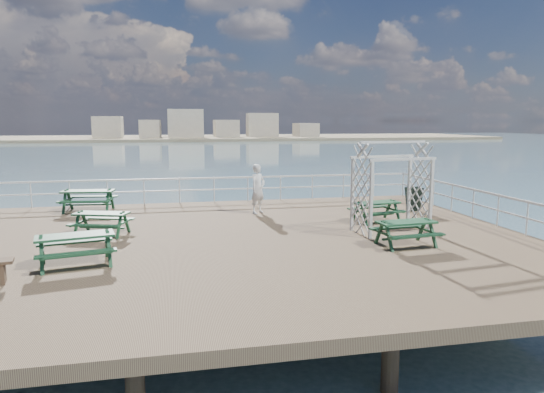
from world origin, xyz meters
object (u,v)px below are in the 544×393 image
at_px(picnic_table_a, 88,196).
at_px(picnic_table_c, 377,207).
at_px(picnic_table_d, 75,243).
at_px(person, 258,189).
at_px(trellis_arbor, 391,192).
at_px(picnic_table_b, 102,219).
at_px(picnic_table_e, 406,228).

relative_size(picnic_table_a, picnic_table_c, 1.15).
relative_size(picnic_table_d, person, 1.09).
distance_m(trellis_arbor, person, 5.32).
bearing_deg(trellis_arbor, picnic_table_b, 163.51).
bearing_deg(person, picnic_table_c, -69.69).
relative_size(picnic_table_c, picnic_table_d, 0.89).
height_order(picnic_table_c, picnic_table_d, picnic_table_d).
bearing_deg(picnic_table_c, picnic_table_b, 170.56).
bearing_deg(picnic_table_a, picnic_table_d, -76.27).
relative_size(picnic_table_b, picnic_table_d, 0.95).
bearing_deg(picnic_table_e, picnic_table_a, 137.74).
xyz_separation_m(picnic_table_d, trellis_arbor, (9.08, 1.86, 0.72)).
xyz_separation_m(picnic_table_c, picnic_table_e, (-0.56, -3.32, 0.01)).
bearing_deg(picnic_table_e, picnic_table_d, 175.88).
bearing_deg(picnic_table_c, picnic_table_d, -170.39).
height_order(picnic_table_e, person, person).
xyz_separation_m(picnic_table_a, person, (6.40, -1.69, 0.34)).
bearing_deg(trellis_arbor, picnic_table_d, -176.09).
height_order(picnic_table_d, person, person).
relative_size(picnic_table_d, picnic_table_e, 1.17).
relative_size(picnic_table_b, picnic_table_c, 1.07).
distance_m(picnic_table_d, person, 8.00).
xyz_separation_m(picnic_table_c, picnic_table_d, (-9.31, -3.45, 0.06)).
distance_m(picnic_table_c, person, 4.49).
height_order(picnic_table_a, picnic_table_d, picnic_table_a).
xyz_separation_m(picnic_table_a, picnic_table_e, (9.65, -7.34, -0.09)).
bearing_deg(picnic_table_b, picnic_table_e, -1.91).
xyz_separation_m(picnic_table_a, trellis_arbor, (9.98, -5.62, 0.68)).
distance_m(picnic_table_a, picnic_table_c, 10.98).
distance_m(picnic_table_c, trellis_arbor, 1.79).
distance_m(picnic_table_b, person, 5.93).
height_order(picnic_table_a, picnic_table_e, picnic_table_a).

